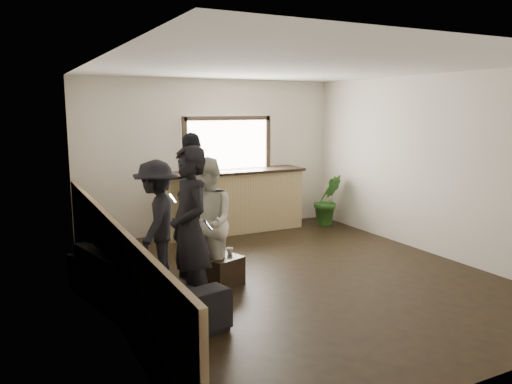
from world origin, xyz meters
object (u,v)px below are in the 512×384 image
cup_a (200,249)px  potted_plant (328,200)px  person_c (157,220)px  person_b (206,223)px  person_a (190,230)px  bar_counter (233,197)px  coffee_table (212,267)px  person_d (193,190)px  cup_b (230,251)px  sofa (142,280)px

cup_a → potted_plant: potted_plant is taller
person_c → person_b: bearing=71.2°
potted_plant → person_c: 4.16m
person_a → bar_counter: bearing=146.6°
coffee_table → person_d: size_ratio=0.43×
person_b → person_c: size_ratio=1.04×
cup_b → sofa: bearing=-163.5°
cup_a → cup_b: cup_a is taller
coffee_table → person_b: bearing=-129.4°
bar_counter → person_d: 1.26m
cup_a → person_b: size_ratio=0.08×
coffee_table → person_a: 1.27m
cup_a → person_b: bearing=-91.9°
cup_b → person_b: person_b is taller
person_b → person_d: size_ratio=0.88×
person_c → person_a: bearing=30.8°
cup_a → person_b: 0.50m
bar_counter → person_c: bar_counter is taller
sofa → coffee_table: (1.06, 0.50, -0.15)m
bar_counter → cup_a: bar_counter is taller
potted_plant → cup_a: bearing=-151.4°
person_b → sofa: bearing=-64.9°
bar_counter → person_b: bar_counter is taller
person_b → person_c: person_b is taller
person_b → person_c: 0.74m
potted_plant → sofa: bearing=-150.4°
potted_plant → cup_b: bearing=-145.7°
bar_counter → person_b: size_ratio=1.62×
cup_b → person_d: 1.87m
sofa → cup_b: (1.27, 0.38, 0.07)m
coffee_table → bar_counter: bearing=59.2°
sofa → cup_b: sofa is taller
person_d → cup_a: bearing=24.2°
cup_a → bar_counter: bearing=55.8°
sofa → bar_counter: bearing=-53.6°
bar_counter → person_a: bearing=-122.0°
sofa → person_d: size_ratio=1.21×
person_b → person_c: (-0.49, 0.55, -0.03)m
person_b → person_d: (0.48, 1.81, 0.11)m
cup_a → potted_plant: size_ratio=0.13×
person_b → cup_b: bearing=99.4°
cup_a → person_d: person_d is taller
person_c → person_d: bearing=172.0°
sofa → person_c: size_ratio=1.42×
cup_a → person_c: size_ratio=0.08×
person_d → cup_b: bearing=36.5°
person_c → cup_b: bearing=87.1°
cup_b → person_a: size_ratio=0.05×
person_b → person_a: bearing=-29.5°
sofa → person_b: (0.94, 0.35, 0.50)m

